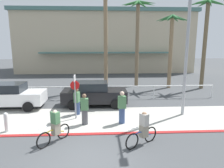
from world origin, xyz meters
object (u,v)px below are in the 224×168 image
Objects in this scene: palm_tree_4 at (172,33)px; car_white_1 at (10,95)px; bollard_1 at (6,122)px; palm_tree_2 at (105,14)px; car_black_2 at (94,94)px; pedestrian_0 at (77,102)px; streetlight_curb at (189,44)px; stop_sign_bike_lane at (75,91)px; palm_tree_5 at (206,24)px; cyclist_blue_0 at (143,129)px; cyclist_yellow_1 at (55,127)px; palm_tree_3 at (138,22)px; pedestrian_2 at (85,110)px; pedestrian_1 at (122,109)px.

palm_tree_4 is 14.69m from car_white_1.
bollard_1 is 12.57m from palm_tree_2.
car_black_2 reaches higher than bollard_1.
car_black_2 reaches higher than pedestrian_0.
car_black_2 is 2.02m from pedestrian_0.
streetlight_curb reaches higher than bollard_1.
palm_tree_4 is (8.12, 8.07, 3.57)m from stop_sign_bike_lane.
palm_tree_4 is 3.16m from palm_tree_5.
bollard_1 is 0.14× the size of palm_tree_4.
cyclist_blue_0 and cyclist_yellow_1 have the same top height.
cyclist_blue_0 is at bearing -98.46° from palm_tree_3.
car_white_1 is at bearing 161.47° from pedestrian_0.
car_black_2 is (5.60, 0.22, 0.00)m from car_white_1.
stop_sign_bike_lane is 0.34× the size of streetlight_curb.
car_black_2 is 3.41m from pedestrian_2.
stop_sign_bike_lane is 1.66× the size of cyclist_blue_0.
car_white_1 reaches higher than cyclist_yellow_1.
car_white_1 is 2.45× the size of pedestrian_1.
stop_sign_bike_lane is 5.23m from car_white_1.
pedestrian_0 is (-8.11, -7.36, -4.48)m from palm_tree_4.
palm_tree_3 reaches higher than car_black_2.
car_white_1 is at bearing 110.47° from bollard_1.
cyclist_yellow_1 is at bearing -24.75° from bollard_1.
streetlight_curb is 5.87m from cyclist_blue_0.
palm_tree_2 is at bearing 75.33° from pedestrian_0.
palm_tree_4 reaches higher than car_white_1.
bollard_1 is 15.64m from palm_tree_4.
cyclist_yellow_1 is (4.09, -5.12, -0.18)m from car_white_1.
pedestrian_0 is at bearing 36.45° from bollard_1.
palm_tree_4 is at bearing 58.20° from pedestrian_1.
palm_tree_3 reaches higher than car_white_1.
stop_sign_bike_lane is at bearing -26.02° from car_white_1.
car_black_2 is (-5.48, 2.37, -3.41)m from streetlight_curb.
pedestrian_1 reaches higher than car_black_2.
streetlight_curb is 4.53× the size of pedestrian_0.
palm_tree_4 is at bearing 66.79° from cyclist_blue_0.
cyclist_blue_0 is at bearing -113.21° from palm_tree_4.
palm_tree_4 is at bearing 37.94° from car_black_2.
streetlight_curb is at bearing 23.03° from cyclist_yellow_1.
stop_sign_bike_lane is at bearing -103.46° from palm_tree_2.
bollard_1 is 0.59× the size of pedestrian_2.
palm_tree_3 is 9.58m from car_black_2.
pedestrian_2 is at bearing -98.45° from palm_tree_2.
bollard_1 is 5.84m from pedestrian_1.
pedestrian_0 is at bearing -104.67° from palm_tree_2.
stop_sign_bike_lane reaches higher than cyclist_blue_0.
pedestrian_1 is (2.58, -1.55, 0.07)m from pedestrian_0.
pedestrian_0 is at bearing -137.78° from palm_tree_4.
palm_tree_3 reaches higher than cyclist_blue_0.
palm_tree_2 is 10.67m from pedestrian_1.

